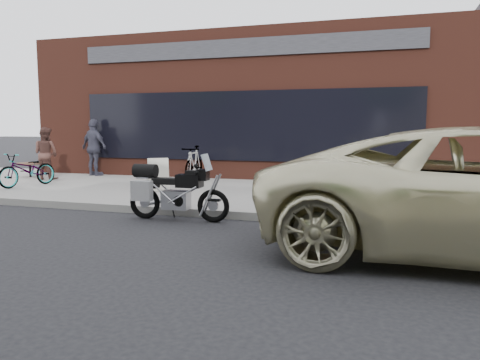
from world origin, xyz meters
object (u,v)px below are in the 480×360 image
Objects in this scene: motorcycle at (171,191)px; bicycle_rear at (194,164)px; sandwich_sign at (158,174)px; cafe_patron_right at (94,147)px; cafe_table at (30,164)px; bicycle_front at (28,170)px; cafe_patron_left at (46,153)px.

motorcycle is 4.54m from bicycle_rear.
cafe_patron_right is at bearing 111.60° from sandwich_sign.
cafe_patron_right is (-3.51, 2.51, 0.49)m from sandwich_sign.
bicycle_rear is 2.19× the size of cafe_table.
bicycle_front is at bearing -157.68° from bicycle_rear.
cafe_patron_right is (-5.05, 4.97, 0.51)m from motorcycle.
sandwich_sign is (-0.13, -1.86, -0.11)m from bicycle_rear.
motorcycle is 1.09× the size of cafe_patron_right.
bicycle_front is 2.14× the size of cafe_table.
bicycle_front reaches higher than cafe_table.
sandwich_sign is at bearing -17.00° from cafe_table.
bicycle_rear reaches higher than sandwich_sign.
bicycle_front is at bearing 151.36° from sandwich_sign.
bicycle_front is 2.42m from cafe_table.
bicycle_rear is 5.32m from cafe_table.
bicycle_front is 4.29m from bicycle_rear.
sandwich_sign is at bearing 161.10° from cafe_patron_right.
bicycle_rear is at bearing -173.48° from cafe_patron_right.
bicycle_rear is at bearing 53.04° from sandwich_sign.
motorcycle is 1.15× the size of bicycle_rear.
bicycle_front is 0.92× the size of cafe_patron_right.
cafe_patron_left reaches higher than sandwich_sign.
cafe_patron_left is (-0.60, 1.41, 0.33)m from bicycle_front.
cafe_patron_right reaches higher than cafe_patron_left.
motorcycle is 1.17× the size of bicycle_front.
cafe_patron_left is (-4.34, -0.71, 0.26)m from bicycle_rear.
cafe_patron_left is 1.53m from cafe_patron_right.
cafe_patron_left is 0.86× the size of cafe_patron_right.
cafe_patron_left is at bearing -23.98° from cafe_table.
sandwich_sign is at bearing 15.88° from bicycle_front.
cafe_patron_right is (0.69, 1.36, 0.13)m from cafe_patron_left.
cafe_patron_left reaches higher than bicycle_rear.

